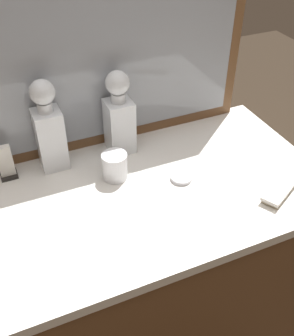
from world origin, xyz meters
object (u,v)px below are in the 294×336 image
crystal_decanter_far_right (50,134)px  napkin_holder (6,164)px  silver_brush_far_left (279,191)px  crystal_decanter_rear (120,120)px  porcelain_dish (181,177)px  crystal_tumbler_right (115,167)px

crystal_decanter_far_right → napkin_holder: 0.16m
silver_brush_far_left → napkin_holder: napkin_holder is taller
silver_brush_far_left → napkin_holder: bearing=150.7°
crystal_decanter_far_right → crystal_decanter_rear: bearing=-0.9°
silver_brush_far_left → porcelain_dish: bearing=142.9°
crystal_decanter_rear → napkin_holder: 0.37m
silver_brush_far_left → porcelain_dish: (-0.23, 0.17, -0.01)m
crystal_decanter_far_right → porcelain_dish: bearing=-33.6°
crystal_decanter_rear → napkin_holder: bearing=179.4°
crystal_decanter_rear → crystal_decanter_far_right: bearing=179.1°
crystal_decanter_far_right → napkin_holder: (-0.14, 0.00, -0.07)m
crystal_decanter_rear → silver_brush_far_left: (0.34, -0.40, -0.10)m
crystal_decanter_rear → crystal_tumbler_right: 0.17m
crystal_tumbler_right → silver_brush_far_left: crystal_tumbler_right is taller
crystal_tumbler_right → silver_brush_far_left: (0.41, -0.26, -0.03)m
crystal_tumbler_right → porcelain_dish: 0.20m
crystal_decanter_far_right → porcelain_dish: size_ratio=4.50×
crystal_decanter_far_right → crystal_tumbler_right: bearing=-40.6°
porcelain_dish → crystal_decanter_rear: bearing=116.9°
crystal_tumbler_right → porcelain_dish: size_ratio=1.28×
silver_brush_far_left → crystal_decanter_far_right: bearing=144.9°
crystal_decanter_rear → napkin_holder: size_ratio=2.56×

